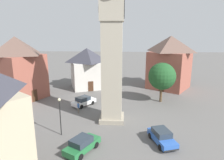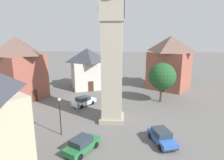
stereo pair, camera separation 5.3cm
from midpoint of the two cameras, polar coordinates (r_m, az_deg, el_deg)
ground_plane at (r=28.04m, az=0.05°, el=-11.42°), size 200.00×200.00×0.00m
clock_tower at (r=25.48m, az=0.06°, el=17.49°), size 3.96×3.96×23.17m
car_blue_kerb at (r=33.30m, az=-8.10°, el=-6.02°), size 4.30×3.85×1.53m
car_silver_kerb at (r=21.34m, az=-8.56°, el=-17.89°), size 4.43×3.47×1.53m
car_red_corner at (r=23.11m, az=14.22°, el=-15.54°), size 4.45×2.85×1.53m
car_white_side at (r=25.74m, az=-28.33°, el=-13.68°), size 4.26×3.92×1.53m
pedestrian at (r=30.50m, az=-9.63°, el=-7.44°), size 0.49×0.37×1.69m
tree at (r=34.76m, az=14.29°, el=1.02°), size 4.66×4.66×6.90m
building_shop_left at (r=39.21m, az=-25.43°, el=3.24°), size 10.09×10.34×11.20m
building_terrace_right at (r=43.40m, az=-7.07°, el=3.57°), size 9.03×8.86×8.59m
building_hall_far at (r=44.11m, az=16.34°, el=5.02°), size 10.73×10.77×11.19m
lamp_post at (r=23.80m, az=-14.74°, el=-8.45°), size 0.36×0.36×4.58m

